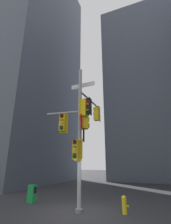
{
  "coord_description": "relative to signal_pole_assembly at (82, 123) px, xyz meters",
  "views": [
    {
      "loc": [
        3.78,
        -8.39,
        2.24
      ],
      "look_at": [
        0.19,
        0.38,
        5.2
      ],
      "focal_mm": 26.85,
      "sensor_mm": 36.0,
      "label": 1
    }
  ],
  "objects": [
    {
      "name": "signal_pole_assembly",
      "position": [
        0.0,
        0.0,
        0.0
      ],
      "size": [
        2.88,
        3.83,
        7.87
      ],
      "color": "#9EA0A3",
      "rests_on": "ground"
    },
    {
      "name": "building_tower_left",
      "position": [
        -14.84,
        9.22,
        12.8
      ],
      "size": [
        14.51,
        14.51,
        34.8
      ],
      "primitive_type": "cube",
      "color": "#4C5460",
      "rests_on": "ground"
    },
    {
      "name": "building_mid_block",
      "position": [
        3.47,
        20.73,
        9.72
      ],
      "size": [
        12.38,
        12.38,
        28.64
      ],
      "primitive_type": "cube",
      "color": "#4C5460",
      "rests_on": "ground"
    },
    {
      "name": "ground",
      "position": [
        0.06,
        -0.46,
        -4.6
      ],
      "size": [
        120.0,
        120.0,
        0.0
      ],
      "primitive_type": "plane",
      "color": "#2D2D30"
    },
    {
      "name": "newspaper_box",
      "position": [
        -3.52,
        0.41,
        -4.08
      ],
      "size": [
        0.45,
        0.36,
        1.03
      ],
      "color": "#198C3F",
      "rests_on": "ground"
    },
    {
      "name": "fire_hydrant",
      "position": [
        2.17,
        0.13,
        -4.18
      ],
      "size": [
        0.33,
        0.23,
        0.8
      ],
      "color": "yellow",
      "rests_on": "ground"
    }
  ]
}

